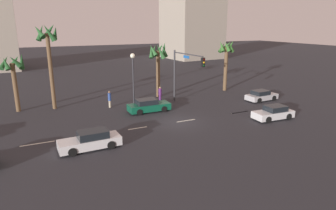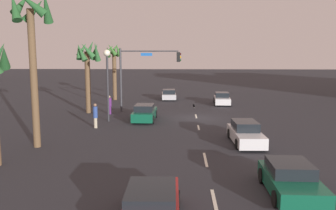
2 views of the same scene
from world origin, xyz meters
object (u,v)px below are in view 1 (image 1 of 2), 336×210
Objects in this scene: car_4 at (91,141)px; building_3 at (192,24)px; palm_tree_1 at (14,70)px; palm_tree_2 at (158,57)px; pedestrian_0 at (160,94)px; pedestrian_1 at (110,99)px; car_5 at (261,96)px; palm_tree_0 at (48,47)px; car_2 at (149,106)px; traffic_signal at (184,69)px; palm_tree_3 at (226,54)px; car_0 at (273,113)px; streetlamp at (133,69)px.

building_3 reaches higher than car_4.
palm_tree_1 is 0.90× the size of palm_tree_2.
pedestrian_0 is 6.33m from pedestrian_1.
pedestrian_0 is at bearing 155.58° from car_5.
car_4 is 2.61× the size of pedestrian_0.
car_5 is at bearing -16.86° from palm_tree_0.
car_2 is 0.73× the size of traffic_signal.
pedestrian_0 is at bearing -128.53° from building_3.
palm_tree_0 reaches higher than car_4.
building_3 is (16.56, 38.41, 4.08)m from palm_tree_3.
pedestrian_1 is 8.43m from palm_tree_0.
palm_tree_0 is 0.51× the size of building_3.
car_0 is 0.66× the size of palm_tree_1.
palm_tree_2 is at bearing 0.90° from palm_tree_0.
palm_tree_0 is 4.34m from palm_tree_1.
car_5 is at bearing -34.41° from palm_tree_2.
car_5 is at bearing 56.46° from car_0.
car_5 is at bearing -113.68° from building_3.
palm_tree_2 is 10.07m from palm_tree_3.
building_3 is at bearing 50.12° from pedestrian_1.
palm_tree_3 is 0.39× the size of building_3.
building_3 reaches higher than car_5.
palm_tree_1 is (-12.02, 3.21, 0.24)m from streetlamp.
car_5 is 0.58× the size of palm_tree_3.
car_4 is 15.08m from traffic_signal.
palm_tree_1 is at bearing 170.08° from palm_tree_0.
palm_tree_3 is (3.54, 13.01, 4.44)m from car_0.
palm_tree_3 reaches higher than pedestrian_0.
pedestrian_0 is 0.19× the size of palm_tree_0.
streetlamp is 0.33× the size of building_3.
palm_tree_3 is at bearing 6.25° from pedestrian_1.
streetlamp is 14.57m from palm_tree_3.
car_4 is 14.85m from palm_tree_1.
building_3 reaches higher than car_0.
palm_tree_1 reaches higher than car_0.
car_2 is at bearing -45.75° from pedestrian_1.
traffic_signal is at bearing -17.50° from palm_tree_1.
pedestrian_0 is 49.18m from building_3.
car_5 is 0.58× the size of palm_tree_2.
palm_tree_0 is (-1.44, 12.82, 6.18)m from car_4.
pedestrian_0 is at bearing 45.81° from car_4.
streetlamp is 4.24m from pedestrian_1.
car_4 is at bearing -134.19° from pedestrian_0.
car_4 is 64.07m from building_3.
palm_tree_3 reaches higher than traffic_signal.
traffic_signal is at bearing -19.39° from palm_tree_0.
car_2 and car_4 have the same top height.
car_2 is 53.86m from building_3.
pedestrian_1 is at bearing 134.25° from car_2.
traffic_signal is at bearing -59.96° from pedestrian_0.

